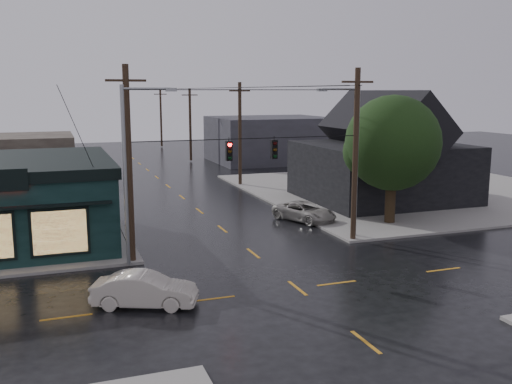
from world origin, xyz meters
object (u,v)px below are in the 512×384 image
object	(u,v)px
utility_pole_ne	(353,241)
sedan_cream	(145,290)
utility_pole_nw	(133,263)
corner_tree	(393,143)
suv_silver	(305,212)

from	to	relation	value
utility_pole_ne	sedan_cream	distance (m)	14.81
sedan_cream	utility_pole_ne	bearing A→B (deg)	-42.14
utility_pole_nw	utility_pole_ne	world-z (taller)	same
corner_tree	utility_pole_nw	xyz separation A→B (m)	(-17.47, -3.00, -5.45)
sedan_cream	suv_silver	bearing A→B (deg)	-24.13
utility_pole_nw	utility_pole_ne	xyz separation A→B (m)	(13.00, 0.00, 0.00)
suv_silver	utility_pole_ne	bearing A→B (deg)	-108.13
corner_tree	sedan_cream	world-z (taller)	corner_tree
utility_pole_nw	sedan_cream	xyz separation A→B (m)	(-0.36, -6.36, 0.71)
utility_pole_ne	sedan_cream	size ratio (longest dim) A/B	2.36
utility_pole_nw	suv_silver	size ratio (longest dim) A/B	2.16
utility_pole_ne	sedan_cream	bearing A→B (deg)	-154.54
corner_tree	suv_silver	distance (m)	7.47
corner_tree	sedan_cream	size ratio (longest dim) A/B	1.97
utility_pole_nw	suv_silver	xyz separation A→B (m)	(12.50, 5.83, 0.65)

